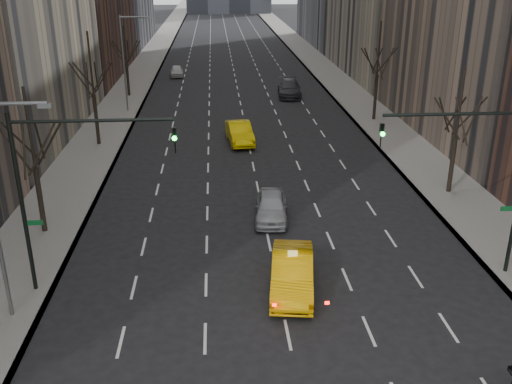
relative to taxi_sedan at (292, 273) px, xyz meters
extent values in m
cube|color=slate|center=(-12.84, 58.68, -0.78)|extent=(4.50, 320.00, 0.15)
cube|color=slate|center=(11.66, 58.68, -0.78)|extent=(4.50, 320.00, 0.15)
cylinder|color=black|center=(-12.59, 6.68, 1.08)|extent=(0.28, 0.28, 3.57)
cylinder|color=black|center=(-12.59, 6.68, 4.99)|extent=(0.16, 0.16, 4.25)
cylinder|color=black|center=(-12.44, 7.53, 4.10)|extent=(0.42, 1.80, 2.52)
cylinder|color=black|center=(-11.78, 6.98, 4.10)|extent=(1.74, 0.72, 2.52)
cylinder|color=black|center=(-11.93, 6.13, 4.10)|extent=(1.46, 1.25, 2.52)
cylinder|color=black|center=(-12.74, 5.83, 4.10)|extent=(0.42, 1.80, 2.52)
cylinder|color=black|center=(-13.40, 6.39, 4.10)|extent=(1.74, 0.72, 2.52)
cylinder|color=black|center=(-13.25, 7.23, 4.10)|extent=(1.46, 1.25, 2.52)
cylinder|color=black|center=(-12.59, 22.68, 1.29)|extent=(0.28, 0.28, 3.99)
cylinder|color=black|center=(-12.59, 22.68, 5.66)|extent=(0.16, 0.16, 4.75)
cylinder|color=black|center=(-12.44, 23.53, 4.52)|extent=(0.42, 1.80, 2.52)
cylinder|color=black|center=(-11.78, 22.98, 4.52)|extent=(1.74, 0.72, 2.52)
cylinder|color=black|center=(-11.93, 22.13, 4.52)|extent=(1.46, 1.25, 2.52)
cylinder|color=black|center=(-12.74, 21.83, 4.52)|extent=(0.42, 1.80, 2.52)
cylinder|color=black|center=(-13.40, 22.39, 4.52)|extent=(1.74, 0.72, 2.52)
cylinder|color=black|center=(-13.25, 23.23, 4.52)|extent=(1.46, 1.25, 2.52)
cylinder|color=black|center=(-12.59, 40.68, 0.98)|extent=(0.28, 0.28, 3.36)
cylinder|color=black|center=(-12.59, 40.68, 4.66)|extent=(0.16, 0.16, 4.00)
cylinder|color=black|center=(-12.44, 41.53, 3.89)|extent=(0.42, 1.80, 2.52)
cylinder|color=black|center=(-11.78, 40.98, 3.89)|extent=(1.74, 0.72, 2.52)
cylinder|color=black|center=(-11.93, 40.13, 3.89)|extent=(1.46, 1.25, 2.52)
cylinder|color=black|center=(-12.74, 39.83, 3.89)|extent=(0.42, 1.80, 2.52)
cylinder|color=black|center=(-13.40, 40.39, 3.89)|extent=(1.74, 0.72, 2.52)
cylinder|color=black|center=(-13.25, 41.23, 3.89)|extent=(1.46, 1.25, 2.52)
cylinder|color=black|center=(11.41, 10.68, 1.08)|extent=(0.28, 0.28, 3.57)
cylinder|color=black|center=(11.41, 10.68, 4.99)|extent=(0.16, 0.16, 4.25)
cylinder|color=black|center=(11.56, 11.53, 4.10)|extent=(0.42, 1.80, 2.52)
cylinder|color=black|center=(12.22, 10.98, 4.10)|extent=(1.74, 0.72, 2.52)
cylinder|color=black|center=(12.07, 10.13, 4.10)|extent=(1.46, 1.25, 2.52)
cylinder|color=black|center=(11.26, 9.83, 4.10)|extent=(0.42, 1.80, 2.52)
cylinder|color=black|center=(10.60, 10.39, 4.10)|extent=(1.74, 0.72, 2.52)
cylinder|color=black|center=(10.75, 11.23, 4.10)|extent=(1.46, 1.25, 2.52)
cylinder|color=black|center=(11.41, 28.68, 1.29)|extent=(0.28, 0.28, 3.99)
cylinder|color=black|center=(11.41, 28.68, 5.66)|extent=(0.16, 0.16, 4.75)
cylinder|color=black|center=(11.56, 29.53, 4.52)|extent=(0.42, 1.80, 2.52)
cylinder|color=black|center=(12.22, 28.98, 4.52)|extent=(1.74, 0.72, 2.52)
cylinder|color=black|center=(12.07, 28.13, 4.52)|extent=(1.46, 1.25, 2.52)
cylinder|color=black|center=(11.26, 27.83, 4.52)|extent=(0.42, 1.80, 2.52)
cylinder|color=black|center=(10.60, 28.39, 4.52)|extent=(1.74, 0.72, 2.52)
cylinder|color=black|center=(10.75, 29.23, 4.52)|extent=(1.46, 1.25, 2.52)
cylinder|color=black|center=(-11.39, 0.68, 3.30)|extent=(0.18, 0.18, 8.00)
cylinder|color=black|center=(-8.14, 0.68, 6.90)|extent=(6.50, 0.14, 0.14)
imported|color=black|center=(-4.89, 0.68, 6.00)|extent=(0.18, 0.22, 1.10)
sphere|color=#0CFF33|center=(-4.89, 0.50, 6.15)|extent=(0.20, 0.20, 0.20)
cube|color=#0C5926|center=(-10.99, 0.68, 2.50)|extent=(0.70, 0.04, 0.22)
cylinder|color=black|center=(6.96, 0.68, 6.90)|extent=(6.50, 0.14, 0.14)
imported|color=black|center=(3.71, 0.68, 6.00)|extent=(0.18, 0.22, 1.10)
sphere|color=#0CFF33|center=(3.71, 0.50, 6.15)|extent=(0.20, 0.20, 0.20)
cube|color=#0C5926|center=(9.81, 0.68, 2.50)|extent=(0.70, 0.04, 0.22)
cylinder|color=slate|center=(-10.49, -1.32, 8.10)|extent=(2.60, 0.14, 0.14)
cube|color=slate|center=(-9.29, -1.32, 8.00)|extent=(0.50, 0.22, 0.15)
cylinder|color=slate|center=(-11.79, 33.68, 3.80)|extent=(0.16, 0.16, 9.00)
cylinder|color=slate|center=(-10.49, 33.68, 8.10)|extent=(2.60, 0.14, 0.14)
cube|color=slate|center=(-9.29, 33.68, 8.00)|extent=(0.50, 0.22, 0.15)
imported|color=#FDB205|center=(0.00, 0.00, 0.00)|extent=(2.49, 5.37, 1.71)
imported|color=#9FA2A7|center=(-0.18, 7.64, -0.09)|extent=(2.24, 4.62, 1.52)
imported|color=yellow|center=(-1.31, 22.59, -0.01)|extent=(2.31, 5.29, 1.69)
imported|color=#2C2C31|center=(4.91, 39.62, 0.02)|extent=(2.88, 6.17, 1.74)
imported|color=silver|center=(-8.04, 52.26, -0.17)|extent=(1.80, 4.09, 1.37)
camera|label=1|loc=(-3.19, -21.89, 12.75)|focal=40.00mm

